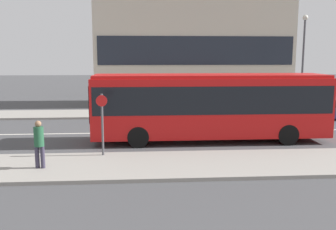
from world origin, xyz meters
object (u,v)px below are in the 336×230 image
at_px(city_bus, 210,103).
at_px(pedestrian_near_stop, 39,141).
at_px(parked_car_0, 335,109).
at_px(bus_stop_sign, 102,119).
at_px(street_lamp, 303,54).

height_order(city_bus, pedestrian_near_stop, city_bus).
distance_m(parked_car_0, bus_stop_sign, 16.40).
xyz_separation_m(parked_car_0, pedestrian_near_stop, (-16.08, -10.03, 0.47)).
bearing_deg(bus_stop_sign, city_bus, 30.03).
xyz_separation_m(city_bus, bus_stop_sign, (-4.80, -2.77, -0.26)).
height_order(parked_car_0, bus_stop_sign, bus_stop_sign).
bearing_deg(bus_stop_sign, street_lamp, 39.44).
bearing_deg(parked_car_0, pedestrian_near_stop, -148.04).
relative_size(parked_car_0, pedestrian_near_stop, 2.40).
height_order(parked_car_0, pedestrian_near_stop, pedestrian_near_stop).
xyz_separation_m(city_bus, pedestrian_near_stop, (-6.84, -4.36, -0.74)).
distance_m(city_bus, bus_stop_sign, 5.55).
bearing_deg(parked_car_0, city_bus, -148.44).
relative_size(parked_car_0, street_lamp, 0.62).
distance_m(city_bus, pedestrian_near_stop, 8.15).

